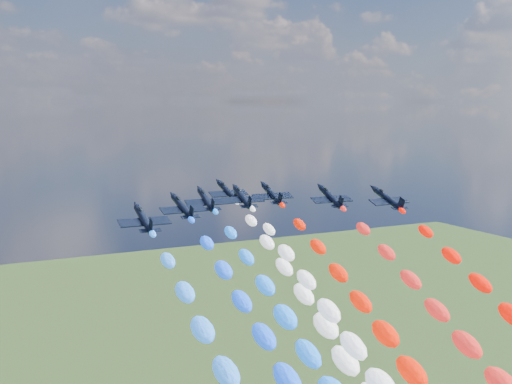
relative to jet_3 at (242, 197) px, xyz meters
name	(u,v)px	position (x,y,z in m)	size (l,w,h in m)	color
jet_0	(144,219)	(-28.72, -18.01, 0.00)	(9.64, 12.92, 2.85)	black
jet_1	(182,207)	(-17.20, -7.35, 0.00)	(9.64, 12.92, 2.85)	black
jet_2	(206,200)	(-8.81, 0.17, 0.00)	(9.64, 12.92, 2.85)	black
jet_3	(242,197)	(0.00, 0.00, 0.00)	(9.64, 12.92, 2.85)	black
jet_4	(227,191)	(1.34, 11.28, 0.00)	(9.64, 12.92, 2.85)	black
jet_5	(272,194)	(8.62, 2.12, 0.00)	(9.64, 12.92, 2.85)	black
jet_6	(331,197)	(18.18, -8.48, 0.00)	(9.64, 12.92, 2.85)	black
jet_7	(388,199)	(28.00, -16.67, 0.00)	(9.64, 12.92, 2.85)	black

